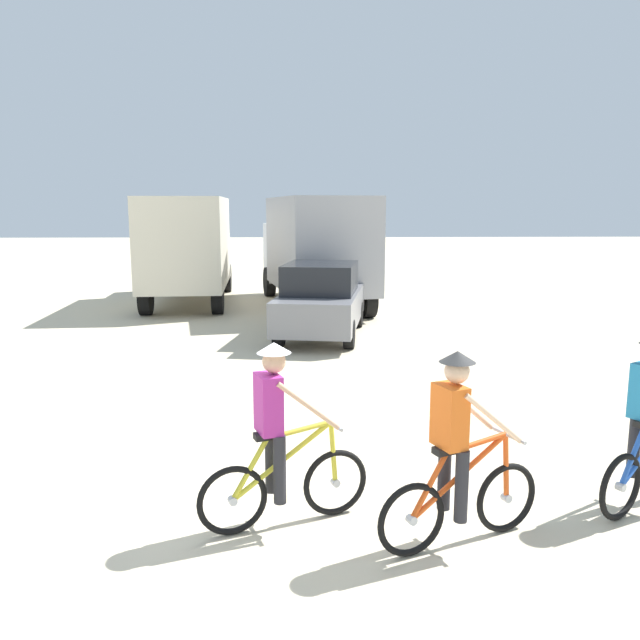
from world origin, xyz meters
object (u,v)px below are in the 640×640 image
object	(u,v)px
box_truck_cream_rv	(189,245)
cyclist_cowboy_hat	(457,457)
box_truck_grey_hauler	(315,246)
cyclist_orange_shirt	(279,442)
sedan_parked	(321,300)

from	to	relation	value
box_truck_cream_rv	cyclist_cowboy_hat	distance (m)	15.95
box_truck_grey_hauler	cyclist_cowboy_hat	world-z (taller)	box_truck_grey_hauler
box_truck_cream_rv	cyclist_orange_shirt	bearing A→B (deg)	-77.46
box_truck_cream_rv	cyclist_orange_shirt	distance (m)	15.13
box_truck_cream_rv	sedan_parked	world-z (taller)	box_truck_cream_rv
sedan_parked	cyclist_cowboy_hat	size ratio (longest dim) A/B	2.44
sedan_parked	cyclist_orange_shirt	xyz separation A→B (m)	(-0.75, -9.18, -0.04)
sedan_parked	cyclist_orange_shirt	bearing A→B (deg)	-94.65
cyclist_cowboy_hat	box_truck_cream_rv	bearing A→B (deg)	107.86
box_truck_cream_rv	sedan_parked	bearing A→B (deg)	-54.12
box_truck_cream_rv	sedan_parked	distance (m)	6.94
box_truck_grey_hauler	sedan_parked	distance (m)	4.74
sedan_parked	cyclist_cowboy_hat	bearing A→B (deg)	-84.89
box_truck_cream_rv	cyclist_cowboy_hat	bearing A→B (deg)	-72.14
cyclist_cowboy_hat	box_truck_grey_hauler	bearing A→B (deg)	93.57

